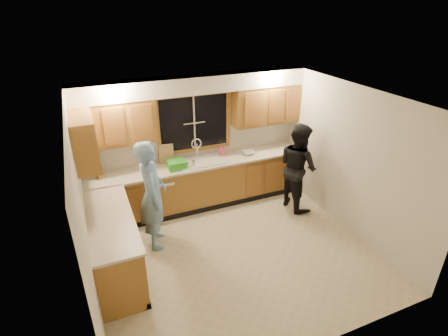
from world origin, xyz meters
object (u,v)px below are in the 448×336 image
at_px(dish_crate, 177,165).
at_px(man, 152,195).
at_px(soap_bottle, 222,150).
at_px(bowl, 249,153).
at_px(dishwasher, 158,195).
at_px(woman, 298,167).
at_px(stove, 119,270).
at_px(knife_block, 100,173).
at_px(sink, 200,165).

bearing_deg(dish_crate, man, -128.82).
xyz_separation_m(soap_bottle, bowl, (0.50, -0.17, -0.07)).
height_order(dishwasher, woman, woman).
bearing_deg(soap_bottle, bowl, -18.60).
distance_m(stove, bowl, 3.36).
xyz_separation_m(stove, knife_block, (0.01, 1.88, 0.57)).
bearing_deg(knife_block, man, -84.01).
bearing_deg(sink, bowl, -1.55).
distance_m(dishwasher, soap_bottle, 1.49).
relative_size(stove, woman, 0.53).
xyz_separation_m(dishwasher, man, (-0.25, -0.84, 0.50)).
height_order(sink, stove, sink).
bearing_deg(sink, woman, -24.34).
relative_size(dishwasher, dish_crate, 2.58).
bearing_deg(dish_crate, soap_bottle, 13.24).
bearing_deg(sink, soap_bottle, 15.89).
bearing_deg(sink, man, -142.13).
relative_size(woman, soap_bottle, 8.28).
bearing_deg(stove, sink, 45.39).
distance_m(sink, stove, 2.60).
distance_m(dishwasher, stove, 2.04).
bearing_deg(stove, soap_bottle, 40.56).
distance_m(dish_crate, soap_bottle, 1.01).
relative_size(man, woman, 1.08).
bearing_deg(stove, man, 54.10).
xyz_separation_m(sink, stove, (-1.80, -1.82, -0.41)).
xyz_separation_m(sink, dish_crate, (-0.48, -0.09, 0.13)).
bearing_deg(man, stove, 153.19).
height_order(dishwasher, stove, stove).
bearing_deg(dishwasher, man, -106.38).
distance_m(sink, bowl, 1.00).
distance_m(dishwasher, woman, 2.66).
relative_size(knife_block, dish_crate, 0.65).
xyz_separation_m(woman, dish_crate, (-2.15, 0.67, 0.15)).
relative_size(woman, dish_crate, 5.31).
height_order(man, bowl, man).
relative_size(stove, dish_crate, 2.83).
relative_size(dishwasher, soap_bottle, 4.02).
xyz_separation_m(stove, bowl, (2.80, 1.80, 0.50)).
distance_m(sink, dishwasher, 0.96).
bearing_deg(soap_bottle, dish_crate, -166.76).
xyz_separation_m(knife_block, bowl, (2.79, -0.08, -0.07)).
bearing_deg(woman, sink, 60.87).
height_order(dishwasher, dish_crate, dish_crate).
relative_size(dish_crate, bowl, 1.32).
xyz_separation_m(woman, knife_block, (-3.46, 0.81, 0.18)).
xyz_separation_m(stove, soap_bottle, (2.30, 1.97, 0.57)).
distance_m(knife_block, dish_crate, 1.32).
distance_m(man, bowl, 2.25).
bearing_deg(knife_block, soap_bottle, -29.28).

